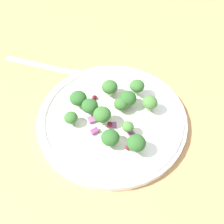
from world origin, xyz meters
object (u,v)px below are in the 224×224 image
plate (112,118)px  broccoli_floret_0 (150,103)px  broccoli_floret_2 (110,87)px  broccoli_floret_1 (78,98)px  fork (51,68)px

plate → broccoli_floret_0: broccoli_floret_0 is taller
broccoli_floret_0 → broccoli_floret_2: broccoli_floret_2 is taller
broccoli_floret_1 → broccoli_floret_2: bearing=46.1°
broccoli_floret_0 → broccoli_floret_1: broccoli_floret_1 is taller
broccoli_floret_1 → plate: bearing=-1.5°
broccoli_floret_1 → broccoli_floret_2: 6.02cm
broccoli_floret_0 → broccoli_floret_1: 12.50cm
broccoli_floret_1 → fork: broccoli_floret_1 is taller
broccoli_floret_2 → fork: (-14.38, 3.20, -3.21)cm
broccoli_floret_1 → broccoli_floret_2: (4.16, 4.34, 0.25)cm
broccoli_floret_0 → fork: (-22.11, 3.68, -2.95)cm
broccoli_floret_0 → broccoli_floret_1: size_ratio=0.89×
broccoli_floret_1 → broccoli_floret_0: bearing=18.0°
broccoli_floret_2 → fork: broccoli_floret_2 is taller
fork → broccoli_floret_0: bearing=-9.5°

